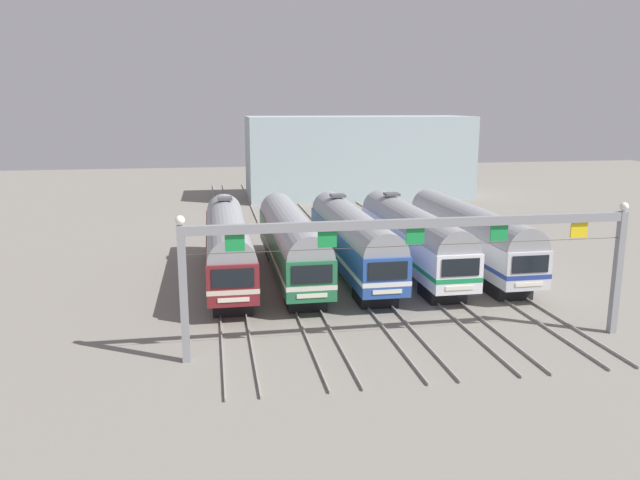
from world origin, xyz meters
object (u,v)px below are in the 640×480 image
object	(u,v)px
commuter_train_green	(291,240)
commuter_train_blue	(352,238)
commuter_train_maroon	(228,242)
commuter_train_silver	(468,234)
commuter_train_white	(411,236)
catenary_gantry	(415,243)

from	to	relation	value
commuter_train_green	commuter_train_blue	size ratio (longest dim) A/B	1.00
commuter_train_maroon	commuter_train_silver	xyz separation A→B (m)	(17.21, -0.00, -0.00)
commuter_train_green	commuter_train_silver	bearing A→B (deg)	0.00
commuter_train_white	catenary_gantry	world-z (taller)	catenary_gantry
commuter_train_green	commuter_train_blue	bearing A→B (deg)	0.06
commuter_train_silver	catenary_gantry	bearing A→B (deg)	-122.53
commuter_train_green	catenary_gantry	distance (m)	14.40
commuter_train_white	commuter_train_maroon	bearing A→B (deg)	180.00
commuter_train_silver	commuter_train_blue	bearing A→B (deg)	179.97
commuter_train_white	commuter_train_silver	xyz separation A→B (m)	(4.30, -0.00, -0.00)
commuter_train_blue	commuter_train_white	xyz separation A→B (m)	(4.30, 0.00, 0.00)
commuter_train_maroon	commuter_train_white	bearing A→B (deg)	0.00
commuter_train_green	catenary_gantry	world-z (taller)	catenary_gantry
commuter_train_maroon	commuter_train_white	distance (m)	12.91
catenary_gantry	commuter_train_silver	bearing A→B (deg)	57.47
commuter_train_blue	commuter_train_silver	xyz separation A→B (m)	(8.61, -0.00, -0.00)
catenary_gantry	commuter_train_maroon	bearing A→B (deg)	122.52
commuter_train_maroon	commuter_train_blue	bearing A→B (deg)	0.00
commuter_train_blue	commuter_train_silver	size ratio (longest dim) A/B	1.00
commuter_train_blue	commuter_train_silver	bearing A→B (deg)	-0.03
commuter_train_green	commuter_train_white	size ratio (longest dim) A/B	1.00
commuter_train_silver	catenary_gantry	distance (m)	16.21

